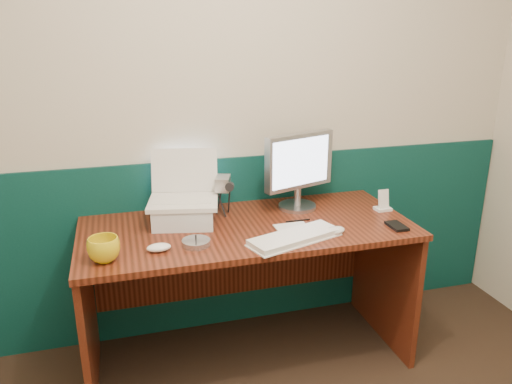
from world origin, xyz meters
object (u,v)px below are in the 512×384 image
object	(u,v)px
laptop	(182,177)
mug	(104,249)
desk	(248,294)
keyboard	(295,238)
monitor	(298,171)
camcorder	(223,196)

from	to	relation	value
laptop	mug	bearing A→B (deg)	-127.09
desk	keyboard	bearing A→B (deg)	-55.40
monitor	camcorder	world-z (taller)	monitor
monitor	keyboard	distance (m)	0.47
laptop	mug	distance (m)	0.53
laptop	monitor	size ratio (longest dim) A/B	0.82
desk	laptop	xyz separation A→B (m)	(-0.29, 0.11, 0.61)
keyboard	mug	xyz separation A→B (m)	(-0.83, 0.02, 0.04)
keyboard	camcorder	bearing A→B (deg)	101.72
laptop	keyboard	size ratio (longest dim) A/B	0.76
desk	keyboard	world-z (taller)	keyboard
mug	camcorder	bearing A→B (deg)	33.93
desk	camcorder	bearing A→B (deg)	113.83
monitor	camcorder	distance (m)	0.41
laptop	camcorder	xyz separation A→B (m)	(0.21, 0.07, -0.14)
camcorder	mug	bearing A→B (deg)	-127.12
monitor	keyboard	size ratio (longest dim) A/B	0.93
mug	camcorder	distance (m)	0.71
mug	camcorder	size ratio (longest dim) A/B	0.68
keyboard	monitor	bearing A→B (deg)	49.79
desk	mug	world-z (taller)	mug
keyboard	camcorder	distance (m)	0.48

